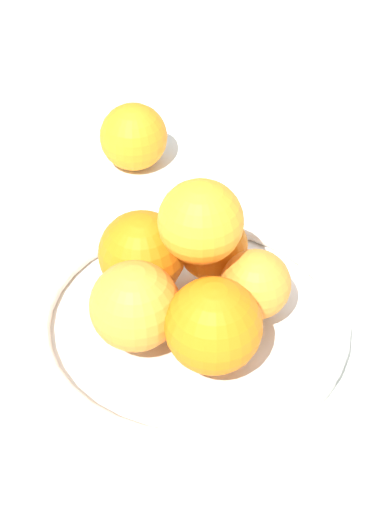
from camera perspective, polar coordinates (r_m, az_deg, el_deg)
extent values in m
plane|color=silver|center=(0.81, 0.00, -5.20)|extent=(4.00, 4.00, 0.00)
cylinder|color=silver|center=(0.81, 0.00, -4.87)|extent=(0.29, 0.29, 0.01)
torus|color=silver|center=(0.80, 0.00, -4.14)|extent=(0.29, 0.29, 0.02)
sphere|color=orange|center=(0.77, 4.26, -1.90)|extent=(0.06, 0.06, 0.06)
sphere|color=orange|center=(0.81, 1.39, 0.69)|extent=(0.07, 0.07, 0.07)
sphere|color=orange|center=(0.79, -3.36, 0.16)|extent=(0.08, 0.08, 0.08)
sphere|color=orange|center=(0.74, -3.81, -3.34)|extent=(0.08, 0.08, 0.08)
sphere|color=orange|center=(0.72, 1.64, -4.63)|extent=(0.08, 0.08, 0.08)
sphere|color=orange|center=(0.73, 0.58, 2.31)|extent=(0.07, 0.07, 0.07)
sphere|color=orange|center=(1.00, -3.92, 7.93)|extent=(0.08, 0.08, 0.08)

